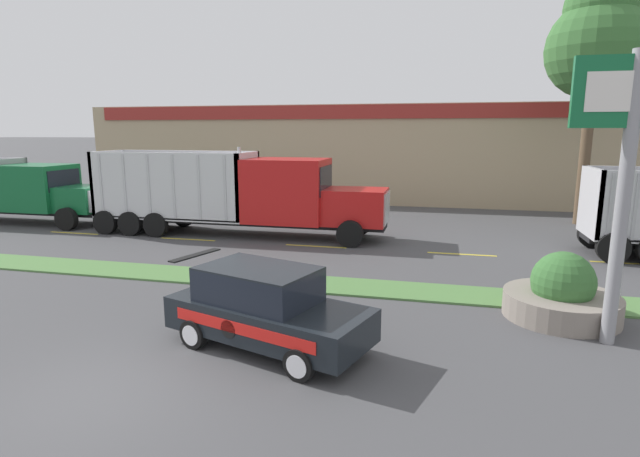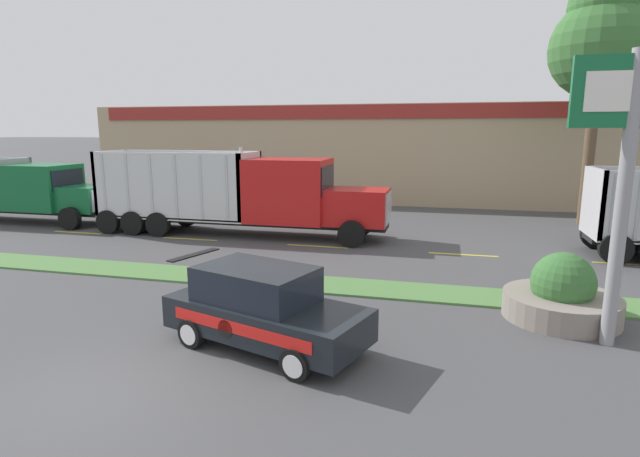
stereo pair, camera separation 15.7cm
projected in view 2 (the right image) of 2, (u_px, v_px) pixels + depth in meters
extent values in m
plane|color=#474749|center=(100.00, 393.00, 8.43)|extent=(600.00, 600.00, 0.00)
cube|color=#517F42|center=(249.00, 279.00, 14.80)|extent=(120.00, 1.55, 0.06)
cube|color=yellow|center=(78.00, 232.00, 21.73)|extent=(2.40, 0.14, 0.01)
cube|color=yellow|center=(190.00, 239.00, 20.44)|extent=(2.40, 0.14, 0.01)
cube|color=yellow|center=(317.00, 246.00, 19.14)|extent=(2.40, 0.14, 0.01)
cube|color=yellow|center=(463.00, 255.00, 17.85)|extent=(2.40, 0.14, 0.01)
cube|color=yellow|center=(632.00, 264.00, 16.55)|extent=(2.40, 0.14, 0.01)
cube|color=#B7B7BC|center=(593.00, 201.00, 17.45)|extent=(0.16, 2.39, 2.33)
cube|color=#A3A3A8|center=(613.00, 207.00, 16.23)|extent=(0.10, 0.04, 2.22)
cube|color=#A3A3A8|center=(639.00, 208.00, 16.05)|extent=(0.10, 0.04, 2.22)
cylinder|color=black|center=(616.00, 249.00, 16.48)|extent=(1.05, 0.30, 1.05)
cylinder|color=black|center=(596.00, 235.00, 18.72)|extent=(1.05, 0.30, 1.05)
cylinder|color=black|center=(632.00, 236.00, 18.42)|extent=(1.05, 0.30, 1.05)
cube|color=black|center=(241.00, 221.00, 21.20)|extent=(12.45, 1.33, 0.18)
cube|color=red|center=(357.00, 207.00, 19.85)|extent=(2.45, 1.98, 1.41)
cube|color=#B7B7BC|center=(389.00, 208.00, 19.55)|extent=(0.06, 1.69, 1.19)
cube|color=red|center=(289.00, 190.00, 20.42)|extent=(3.24, 2.42, 2.56)
cube|color=black|center=(328.00, 180.00, 19.94)|extent=(0.04, 2.06, 1.15)
cylinder|color=silver|center=(241.00, 169.00, 19.92)|extent=(0.14, 0.14, 1.77)
cube|color=silver|center=(180.00, 215.00, 21.86)|extent=(6.76, 2.42, 0.12)
cube|color=silver|center=(250.00, 185.00, 20.80)|extent=(0.16, 2.42, 2.75)
cube|color=silver|center=(112.00, 181.00, 22.38)|extent=(0.16, 2.42, 2.75)
cube|color=silver|center=(165.00, 186.00, 20.52)|extent=(6.76, 0.16, 2.75)
cube|color=silver|center=(191.00, 181.00, 22.67)|extent=(6.76, 0.16, 2.75)
cube|color=#BCBCC1|center=(104.00, 185.00, 21.10)|extent=(0.10, 0.04, 2.61)
cube|color=#BCBCC1|center=(127.00, 185.00, 20.83)|extent=(0.10, 0.04, 2.61)
cube|color=#BCBCC1|center=(151.00, 186.00, 20.56)|extent=(0.10, 0.04, 2.61)
cube|color=#BCBCC1|center=(176.00, 187.00, 20.29)|extent=(0.10, 0.04, 2.61)
cube|color=#BCBCC1|center=(201.00, 187.00, 20.02)|extent=(0.10, 0.04, 2.61)
cube|color=#BCBCC1|center=(227.00, 188.00, 19.75)|extent=(0.10, 0.04, 2.61)
cylinder|color=black|center=(351.00, 234.00, 18.89)|extent=(1.02, 0.30, 1.02)
cylinder|color=black|center=(362.00, 223.00, 21.15)|extent=(1.02, 0.30, 1.02)
cylinder|color=black|center=(108.00, 222.00, 21.44)|extent=(1.02, 0.30, 1.02)
cylinder|color=black|center=(141.00, 213.00, 23.70)|extent=(1.02, 0.30, 1.02)
cylinder|color=black|center=(133.00, 223.00, 21.15)|extent=(1.02, 0.30, 1.02)
cylinder|color=black|center=(163.00, 214.00, 23.41)|extent=(1.02, 0.30, 1.02)
cylinder|color=black|center=(158.00, 224.00, 20.86)|extent=(1.02, 0.30, 1.02)
cylinder|color=black|center=(186.00, 215.00, 23.13)|extent=(1.02, 0.30, 1.02)
cube|color=black|center=(9.00, 209.00, 24.42)|extent=(10.80, 1.30, 0.18)
cube|color=#146033|center=(86.00, 198.00, 23.22)|extent=(1.87, 1.95, 1.16)
cube|color=#B7B7BC|center=(104.00, 199.00, 22.99)|extent=(0.06, 1.66, 0.99)
cube|color=#146033|center=(41.00, 187.00, 23.71)|extent=(3.04, 2.37, 2.12)
cube|color=black|center=(68.00, 180.00, 23.27)|extent=(0.04, 2.02, 0.95)
cube|color=#ADADB2|center=(13.00, 183.00, 24.07)|extent=(0.16, 2.37, 2.31)
cylinder|color=black|center=(70.00, 219.00, 22.25)|extent=(1.01, 0.30, 1.01)
cylinder|color=black|center=(104.00, 211.00, 24.47)|extent=(1.01, 0.30, 1.01)
cube|color=black|center=(266.00, 318.00, 10.09)|extent=(4.50, 2.93, 0.66)
cube|color=black|center=(256.00, 285.00, 10.10)|extent=(2.65, 2.15, 0.66)
cube|color=black|center=(256.00, 268.00, 10.03)|extent=(2.65, 2.15, 0.04)
cube|color=black|center=(194.00, 255.00, 10.93)|extent=(0.62, 1.37, 0.03)
cube|color=red|center=(238.00, 329.00, 9.35)|extent=(3.18, 1.05, 0.23)
cylinder|color=black|center=(225.00, 329.00, 9.53)|extent=(0.35, 0.12, 0.36)
cylinder|color=black|center=(296.00, 364.00, 8.80)|extent=(0.64, 0.38, 0.60)
cylinder|color=silver|center=(292.00, 367.00, 8.71)|extent=(0.41, 0.14, 0.42)
cylinder|color=black|center=(342.00, 333.00, 10.16)|extent=(0.64, 0.38, 0.60)
cylinder|color=silver|center=(345.00, 331.00, 10.25)|extent=(0.41, 0.14, 0.42)
cylinder|color=black|center=(192.00, 333.00, 10.15)|extent=(0.64, 0.38, 0.60)
cylinder|color=silver|center=(188.00, 335.00, 10.06)|extent=(0.41, 0.14, 0.42)
cylinder|color=black|center=(245.00, 309.00, 11.51)|extent=(0.64, 0.38, 0.60)
cylinder|color=silver|center=(248.00, 308.00, 11.60)|extent=(0.41, 0.14, 0.42)
cylinder|color=gray|center=(622.00, 204.00, 9.81)|extent=(0.28, 0.28, 5.87)
cube|color=#146638|center=(636.00, 91.00, 9.40)|extent=(2.25, 0.16, 1.36)
cube|color=white|center=(637.00, 91.00, 9.31)|extent=(1.80, 0.02, 0.75)
cylinder|color=gray|center=(561.00, 306.00, 11.74)|extent=(2.62, 2.62, 0.58)
sphere|color=#386B33|center=(563.00, 283.00, 11.63)|extent=(1.44, 1.44, 1.44)
cube|color=tan|center=(388.00, 151.00, 34.84)|extent=(37.35, 12.00, 5.90)
cube|color=maroon|center=(377.00, 112.00, 28.60)|extent=(35.49, 0.10, 0.80)
cylinder|color=brown|center=(626.00, 143.00, 27.82)|extent=(0.48, 0.48, 7.35)
sphere|color=#386B33|center=(638.00, 41.00, 26.78)|extent=(6.30, 6.30, 6.30)
cylinder|color=brown|center=(589.00, 153.00, 23.01)|extent=(0.50, 0.50, 6.75)
sphere|color=#386B33|center=(600.00, 49.00, 22.13)|extent=(4.32, 4.32, 4.32)
sphere|color=#386B33|center=(604.00, 7.00, 21.80)|extent=(3.03, 3.03, 3.03)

